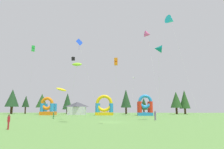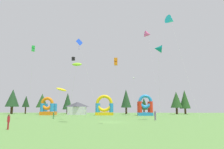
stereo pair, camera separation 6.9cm
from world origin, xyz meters
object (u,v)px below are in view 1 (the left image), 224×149
object	(u,v)px
inflatable_blue_arch	(145,108)
inflatable_orange_dome	(104,108)
person_left_edge	(155,115)
inflatable_red_slide	(48,109)
kite_pink_delta	(148,34)
kite_orange_box	(116,62)
kite_white_parafoil	(134,78)
kite_black_box	(73,59)
person_near_camera	(9,120)
kite_cyan_delta	(171,20)
kite_green_box	(33,49)
festival_tent	(77,108)
kite_teal_delta	(158,49)
kite_blue_diamond	(79,43)
person_midfield	(54,114)
kite_yellow_parafoil	(61,89)
kite_lime_parafoil	(77,64)

from	to	relation	value
inflatable_blue_arch	inflatable_orange_dome	distance (m)	12.95
person_left_edge	inflatable_red_slide	distance (m)	39.72
kite_pink_delta	kite_orange_box	size ratio (longest dim) A/B	2.60
person_left_edge	kite_white_parafoil	bearing A→B (deg)	112.50
kite_black_box	inflatable_orange_dome	xyz separation A→B (m)	(10.20, 1.84, -15.87)
inflatable_orange_dome	inflatable_red_slide	bearing A→B (deg)	178.12
kite_black_box	person_near_camera	xyz separation A→B (m)	(1.99, -40.54, -17.15)
kite_cyan_delta	kite_green_box	bearing A→B (deg)	174.27
inflatable_orange_dome	festival_tent	world-z (taller)	inflatable_orange_dome
inflatable_orange_dome	kite_cyan_delta	bearing A→B (deg)	-59.47
kite_teal_delta	festival_tent	xyz separation A→B (m)	(-22.50, 28.64, -12.40)
kite_pink_delta	festival_tent	bearing A→B (deg)	161.65
kite_white_parafoil	kite_teal_delta	size ratio (longest dim) A/B	0.80
kite_blue_diamond	inflatable_orange_dome	distance (m)	28.78
inflatable_red_slide	person_near_camera	bearing A→B (deg)	-76.45
kite_teal_delta	inflatable_orange_dome	xyz separation A→B (m)	(-12.92, 25.17, -12.23)
inflatable_blue_arch	person_midfield	bearing A→B (deg)	-140.48
kite_green_box	festival_tent	distance (m)	30.21
kite_teal_delta	kite_cyan_delta	size ratio (longest dim) A/B	0.73
kite_teal_delta	inflatable_red_slide	distance (m)	42.56
kite_cyan_delta	kite_orange_box	world-z (taller)	kite_cyan_delta
kite_green_box	festival_tent	world-z (taller)	kite_green_box
kite_black_box	inflatable_red_slide	xyz separation A→B (m)	(-8.38, 2.46, -16.09)
kite_yellow_parafoil	person_midfield	xyz separation A→B (m)	(1.76, -11.42, -6.53)
kite_teal_delta	kite_green_box	xyz separation A→B (m)	(-27.19, 1.89, 0.86)
person_left_edge	festival_tent	world-z (taller)	festival_tent
kite_cyan_delta	kite_yellow_parafoil	xyz separation A→B (m)	(-27.06, 16.90, -12.78)
kite_orange_box	person_midfield	world-z (taller)	kite_orange_box
kite_white_parafoil	inflatable_red_slide	size ratio (longest dim) A/B	2.12
kite_black_box	kite_blue_diamond	bearing A→B (deg)	-74.34
kite_lime_parafoil	festival_tent	bearing A→B (deg)	101.21
kite_green_box	kite_cyan_delta	distance (m)	30.30
kite_orange_box	inflatable_orange_dome	distance (m)	36.25
kite_teal_delta	festival_tent	world-z (taller)	kite_teal_delta
kite_white_parafoil	kite_lime_parafoil	bearing A→B (deg)	-111.33
kite_lime_parafoil	kite_cyan_delta	xyz separation A→B (m)	(18.09, 5.46, 10.31)
kite_yellow_parafoil	kite_pink_delta	bearing A→B (deg)	11.18
kite_white_parafoil	kite_blue_diamond	distance (m)	28.15
person_midfield	inflatable_orange_dome	size ratio (longest dim) A/B	0.25
person_left_edge	inflatable_blue_arch	xyz separation A→B (m)	(0.86, 22.67, 1.33)
kite_pink_delta	kite_blue_diamond	xyz separation A→B (m)	(-17.61, -20.75, -9.42)
kite_blue_diamond	person_midfield	world-z (taller)	kite_blue_diamond
kite_cyan_delta	festival_tent	xyz separation A→B (m)	(-25.07, 29.73, -18.13)
kite_orange_box	kite_green_box	bearing A→B (deg)	147.15
kite_yellow_parafoil	kite_blue_diamond	bearing A→B (deg)	-63.36
person_left_edge	person_near_camera	world-z (taller)	person_left_edge
kite_pink_delta	person_left_edge	bearing A→B (deg)	-95.60
kite_orange_box	festival_tent	size ratio (longest dim) A/B	1.72
person_midfield	inflatable_red_slide	bearing A→B (deg)	-62.32
kite_green_box	inflatable_orange_dome	xyz separation A→B (m)	(14.26, 23.27, -13.09)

